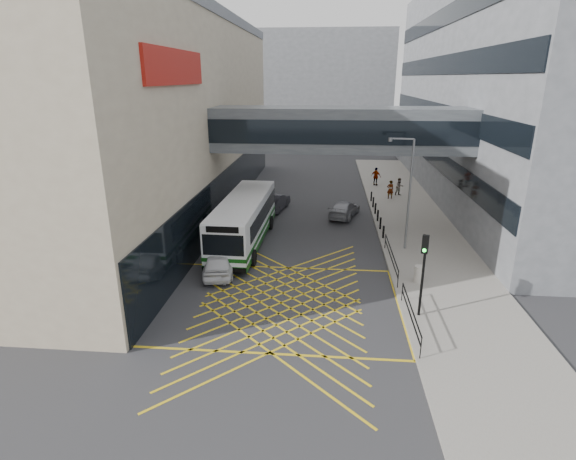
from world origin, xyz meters
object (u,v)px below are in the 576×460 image
(pedestrian_b, at_px, (399,187))
(pedestrian_c, at_px, (376,177))
(car_dark, at_px, (275,202))
(traffic_light, at_px, (424,264))
(litter_bin, at_px, (419,274))
(pedestrian_a, at_px, (390,190))
(car_white, at_px, (219,261))
(street_lamp, at_px, (407,188))
(bus, at_px, (244,219))
(car_silver, at_px, (344,209))

(pedestrian_b, xyz_separation_m, pedestrian_c, (-1.85, 4.09, 0.11))
(pedestrian_c, bearing_deg, car_dark, 76.69)
(traffic_light, height_order, pedestrian_b, traffic_light)
(litter_bin, distance_m, pedestrian_a, 18.34)
(pedestrian_a, bearing_deg, pedestrian_c, -90.43)
(car_white, height_order, traffic_light, traffic_light)
(car_dark, relative_size, pedestrian_a, 2.72)
(pedestrian_a, distance_m, pedestrian_c, 5.43)
(pedestrian_a, relative_size, pedestrian_b, 1.04)
(car_white, distance_m, pedestrian_c, 25.72)
(pedestrian_a, bearing_deg, street_lamp, 77.45)
(street_lamp, relative_size, pedestrian_a, 4.20)
(pedestrian_c, bearing_deg, bus, 90.56)
(street_lamp, xyz_separation_m, litter_bin, (0.11, -5.27, -3.66))
(bus, height_order, pedestrian_c, bus)
(car_white, bearing_deg, car_dark, -106.42)
(car_silver, height_order, street_lamp, street_lamp)
(street_lamp, bearing_deg, litter_bin, -82.38)
(traffic_light, relative_size, pedestrian_c, 2.20)
(car_white, bearing_deg, traffic_light, 148.57)
(street_lamp, xyz_separation_m, pedestrian_c, (-0.05, 18.41, -3.20))
(car_white, xyz_separation_m, pedestrian_a, (12.09, 17.76, 0.28))
(car_silver, relative_size, litter_bin, 4.62)
(litter_bin, bearing_deg, traffic_light, -100.36)
(traffic_light, bearing_deg, car_white, 178.66)
(litter_bin, bearing_deg, bus, 152.25)
(pedestrian_a, distance_m, pedestrian_b, 1.63)
(car_dark, height_order, pedestrian_c, pedestrian_c)
(bus, height_order, car_silver, bus)
(litter_bin, bearing_deg, pedestrian_a, 87.93)
(bus, relative_size, car_white, 2.48)
(street_lamp, bearing_deg, bus, -175.90)
(bus, bearing_deg, traffic_light, -41.87)
(car_dark, xyz_separation_m, pedestrian_c, (9.55, 9.70, 0.37))
(street_lamp, relative_size, pedestrian_b, 4.36)
(car_white, height_order, pedestrian_c, pedestrian_c)
(pedestrian_a, xyz_separation_m, pedestrian_b, (1.02, 1.28, -0.03))
(bus, height_order, litter_bin, bus)
(car_white, bearing_deg, pedestrian_a, -133.39)
(pedestrian_b, bearing_deg, traffic_light, -116.01)
(car_dark, distance_m, traffic_light, 20.08)
(car_dark, bearing_deg, bus, 93.24)
(bus, bearing_deg, car_dark, 83.65)
(pedestrian_a, relative_size, pedestrian_c, 0.92)
(litter_bin, bearing_deg, car_silver, 106.66)
(car_white, relative_size, pedestrian_c, 2.47)
(car_white, relative_size, car_dark, 0.99)
(street_lamp, height_order, pedestrian_a, street_lamp)
(car_dark, bearing_deg, pedestrian_a, -146.36)
(pedestrian_b, height_order, pedestrian_c, pedestrian_c)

